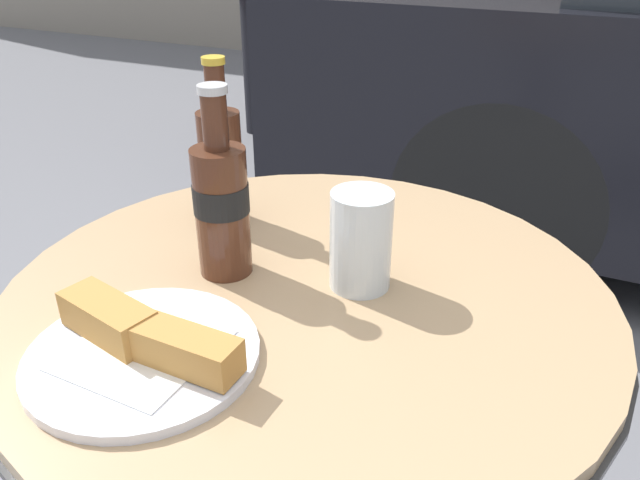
{
  "coord_description": "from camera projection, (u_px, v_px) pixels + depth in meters",
  "views": [
    {
      "loc": [
        0.31,
        -0.62,
        1.15
      ],
      "look_at": [
        0.0,
        0.04,
        0.77
      ],
      "focal_mm": 35.0,
      "sensor_mm": 36.0,
      "label": 1
    }
  ],
  "objects": [
    {
      "name": "lunch_plate_near",
      "position": [
        143.0,
        346.0,
        0.68
      ],
      "size": [
        0.26,
        0.26,
        0.06
      ],
      "color": "white",
      "rests_on": "bistro_table"
    },
    {
      "name": "bistro_table",
      "position": [
        308.0,
        376.0,
        0.89
      ],
      "size": [
        0.81,
        0.81,
        0.72
      ],
      "color": "#333333",
      "rests_on": "ground_plane"
    },
    {
      "name": "cola_bottle_right",
      "position": [
        221.0,
        203.0,
        0.81
      ],
      "size": [
        0.07,
        0.07,
        0.25
      ],
      "color": "#4C2819",
      "rests_on": "bistro_table"
    },
    {
      "name": "cola_bottle_left",
      "position": [
        221.0,
        160.0,
        0.95
      ],
      "size": [
        0.07,
        0.07,
        0.26
      ],
      "color": "#4C2819",
      "rests_on": "bistro_table"
    },
    {
      "name": "drinking_glass",
      "position": [
        361.0,
        244.0,
        0.8
      ],
      "size": [
        0.08,
        0.08,
        0.13
      ],
      "color": "black",
      "rests_on": "bistro_table"
    }
  ]
}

